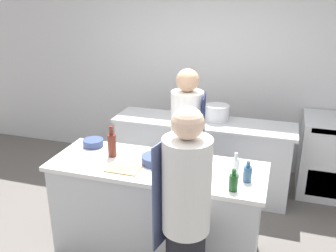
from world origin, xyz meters
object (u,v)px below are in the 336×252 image
object	(u,v)px
chef_at_prep_near	(186,220)
bottle_cooking_oil	(204,166)
bowl_mixing_large	(156,159)
stockpot	(217,113)
bottle_sauce	(233,182)
bottle_wine	(112,144)
bottle_olive_oil	(247,174)
bottle_vinegar	(236,166)
bowl_prep_small	(93,143)
chef_at_stove	(187,147)

from	to	relation	value
chef_at_prep_near	bottle_cooking_oil	world-z (taller)	chef_at_prep_near
bowl_mixing_large	stockpot	world-z (taller)	stockpot
chef_at_prep_near	bottle_sauce	size ratio (longest dim) A/B	9.33
bottle_wine	bowl_mixing_large	xyz separation A→B (m)	(0.44, -0.02, -0.08)
bowl_mixing_large	stockpot	size ratio (longest dim) A/B	0.93
stockpot	chef_at_prep_near	bearing A→B (deg)	-85.78
chef_at_prep_near	bottle_olive_oil	world-z (taller)	chef_at_prep_near
bottle_vinegar	bottle_cooking_oil	xyz separation A→B (m)	(-0.25, -0.12, 0.01)
bottle_wine	bottle_cooking_oil	size ratio (longest dim) A/B	1.36
chef_at_prep_near	bottle_olive_oil	distance (m)	0.71
bottle_wine	bowl_prep_small	xyz separation A→B (m)	(-0.29, 0.16, -0.08)
chef_at_stove	stockpot	size ratio (longest dim) A/B	5.92
bottle_wine	bowl_mixing_large	bearing A→B (deg)	-2.50
bowl_mixing_large	stockpot	xyz separation A→B (m)	(0.31, 1.32, 0.06)
bowl_mixing_large	chef_at_prep_near	bearing A→B (deg)	-55.98
bottle_vinegar	stockpot	xyz separation A→B (m)	(-0.40, 1.31, 0.02)
bottle_sauce	stockpot	size ratio (longest dim) A/B	0.64
chef_at_prep_near	bottle_cooking_oil	bearing A→B (deg)	11.29
bottle_sauce	bottle_wine	bearing A→B (deg)	165.93
bottle_cooking_oil	bowl_prep_small	distance (m)	1.23
bottle_cooking_oil	bottle_sauce	xyz separation A→B (m)	(0.27, -0.17, -0.02)
bowl_prep_small	stockpot	size ratio (longest dim) A/B	0.71
bottle_olive_oil	bottle_wine	world-z (taller)	bottle_wine
bottle_wine	bottle_sauce	world-z (taller)	bottle_wine
bottle_cooking_oil	stockpot	world-z (taller)	bottle_cooking_oil
bottle_wine	stockpot	distance (m)	1.51
chef_at_stove	bowl_mixing_large	distance (m)	0.61
chef_at_prep_near	bowl_mixing_large	bearing A→B (deg)	45.43
chef_at_prep_near	bottle_wine	size ratio (longest dim) A/B	5.67
chef_at_stove	bottle_sauce	size ratio (longest dim) A/B	9.19
bottle_vinegar	chef_at_stove	bearing A→B (deg)	135.33
bowl_prep_small	chef_at_prep_near	bearing A→B (deg)	-35.90
chef_at_stove	bottle_vinegar	bearing A→B (deg)	37.32
chef_at_stove	bowl_prep_small	distance (m)	0.96
bottle_sauce	chef_at_stove	bearing A→B (deg)	125.00
bottle_sauce	bowl_mixing_large	world-z (taller)	bottle_sauce
chef_at_prep_near	bottle_wine	distance (m)	1.16
bottle_olive_oil	chef_at_prep_near	bearing A→B (deg)	-121.88
bottle_sauce	bowl_prep_small	world-z (taller)	bottle_sauce
bottle_olive_oil	bottle_cooking_oil	bearing A→B (deg)	-178.55
bottle_cooking_oil	stockpot	size ratio (longest dim) A/B	0.78
chef_at_prep_near	bowl_mixing_large	distance (m)	0.83
bottle_wine	chef_at_prep_near	bearing A→B (deg)	-37.87
bottle_wine	stockpot	bearing A→B (deg)	59.79
bottle_cooking_oil	bowl_prep_small	bearing A→B (deg)	166.60
bottle_vinegar	bottle_wine	size ratio (longest dim) A/B	0.64
bottle_sauce	bowl_prep_small	xyz separation A→B (m)	(-1.47, 0.46, -0.04)
bottle_vinegar	bowl_prep_small	distance (m)	1.46
bottle_vinegar	bottle_cooking_oil	distance (m)	0.28
chef_at_stove	bottle_sauce	world-z (taller)	chef_at_stove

